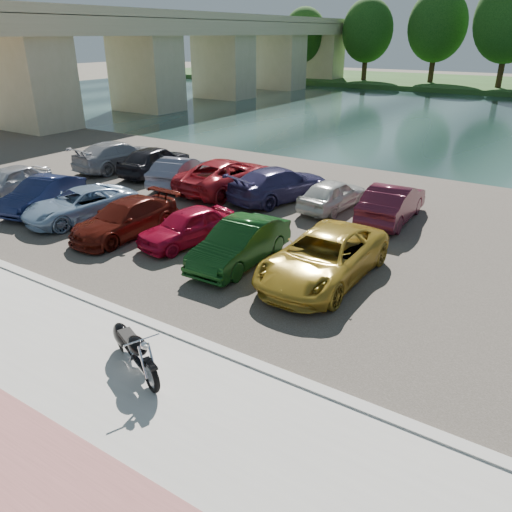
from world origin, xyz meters
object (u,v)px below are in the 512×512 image
Objects in this scene: car_0 at (8,182)px; motorcycle at (132,347)px; car_2 at (81,204)px; car_1 at (42,194)px.

motorcycle is at bearing -28.71° from car_0.
car_0 is at bearing -170.33° from car_2.
car_1 is at bearing -166.08° from car_2.
car_0 is at bearing 179.41° from motorcycle.
motorcycle is 12.23m from car_1.
car_1 reaches higher than car_2.
car_0 is 0.90× the size of car_2.
car_1 is (2.81, -0.30, -0.02)m from car_0.
car_2 reaches higher than motorcycle.
car_1 is 2.27m from car_2.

